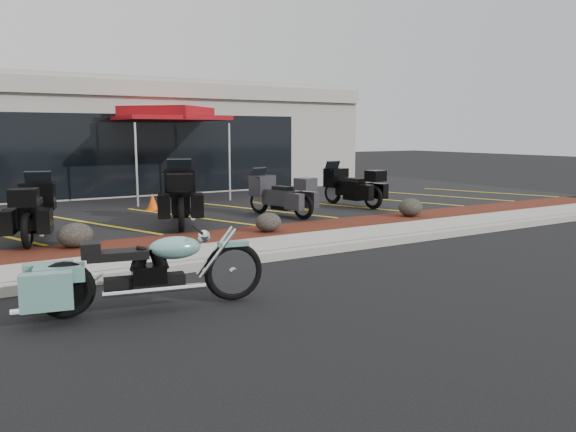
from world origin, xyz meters
TOP-DOWN VIEW (x-y plane):
  - ground at (0.00, 0.00)m, footprint 90.00×90.00m
  - curb at (0.00, 0.90)m, footprint 24.00×0.25m
  - sidewalk at (0.00, 1.60)m, footprint 24.00×1.20m
  - mulch_bed at (0.00, 2.80)m, footprint 24.00×1.20m
  - upper_lot at (0.00, 8.20)m, footprint 26.00×9.60m
  - dealership_building at (0.00, 14.47)m, footprint 18.00×8.16m
  - boulder_left at (-3.10, 3.00)m, footprint 0.63×0.53m
  - boulder_mid at (0.67, 2.63)m, footprint 0.57×0.47m
  - boulder_right at (4.75, 2.74)m, footprint 0.64×0.53m
  - hero_cruiser at (-1.83, -0.96)m, footprint 3.03×1.29m
  - touring_black_front at (-3.44, 4.88)m, footprint 1.40×2.37m
  - touring_black_mid at (-0.28, 5.27)m, footprint 1.74×2.68m
  - touring_grey at (1.78, 5.13)m, footprint 1.35×2.18m
  - touring_black_rear at (4.58, 5.82)m, footprint 1.15×2.26m
  - traffic_cone at (-0.37, 7.17)m, footprint 0.35×0.35m
  - popup_canopy at (0.93, 9.56)m, footprint 3.57×3.57m

SIDE VIEW (x-z plane):
  - ground at x=0.00m, z-range 0.00..0.00m
  - curb at x=0.00m, z-range 0.00..0.15m
  - sidewalk at x=0.00m, z-range 0.00..0.15m
  - upper_lot at x=0.00m, z-range 0.00..0.15m
  - mulch_bed at x=0.00m, z-range 0.00..0.16m
  - boulder_mid at x=0.67m, z-range 0.16..0.56m
  - traffic_cone at x=-0.37m, z-range 0.15..0.60m
  - boulder_left at x=-3.10m, z-range 0.16..0.61m
  - boulder_right at x=4.75m, z-range 0.16..0.61m
  - hero_cruiser at x=-1.83m, z-range 0.00..1.04m
  - touring_grey at x=1.78m, z-range 0.15..1.34m
  - touring_black_rear at x=4.58m, z-range 0.15..1.40m
  - touring_black_front at x=-3.44m, z-range 0.15..1.45m
  - touring_black_mid at x=-0.28m, z-range 0.15..1.60m
  - dealership_building at x=0.00m, z-range 0.01..4.01m
  - popup_canopy at x=0.93m, z-range 1.31..4.16m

